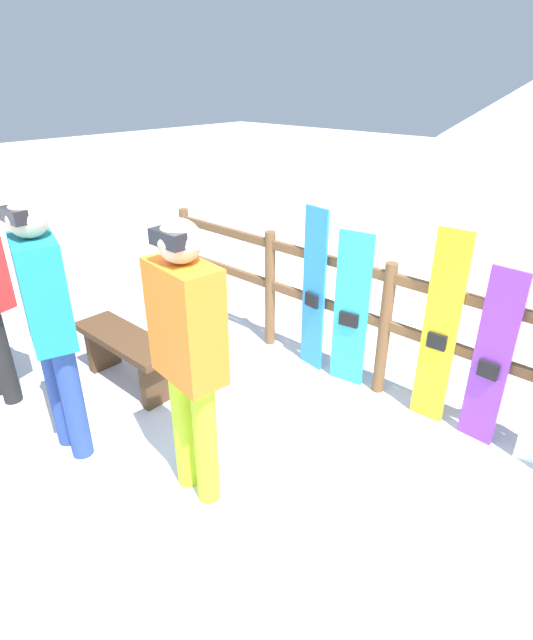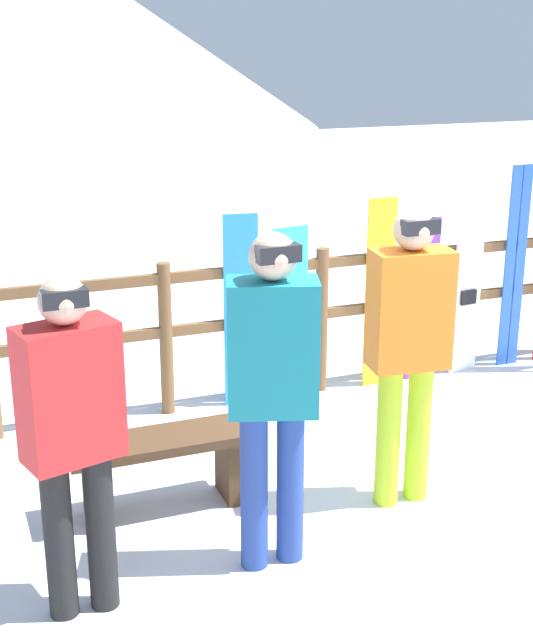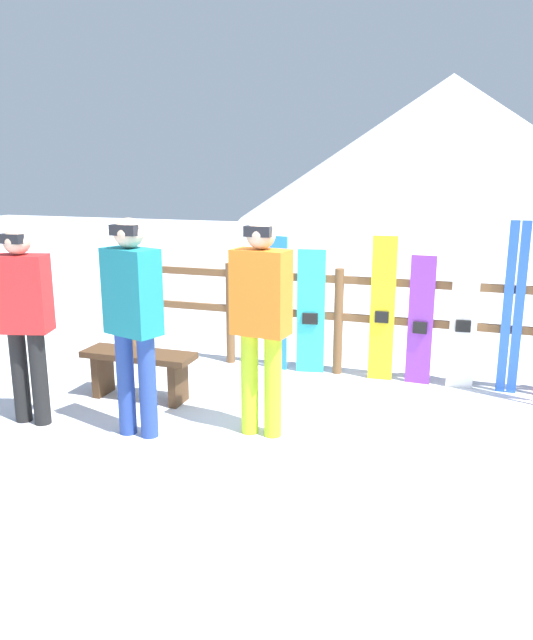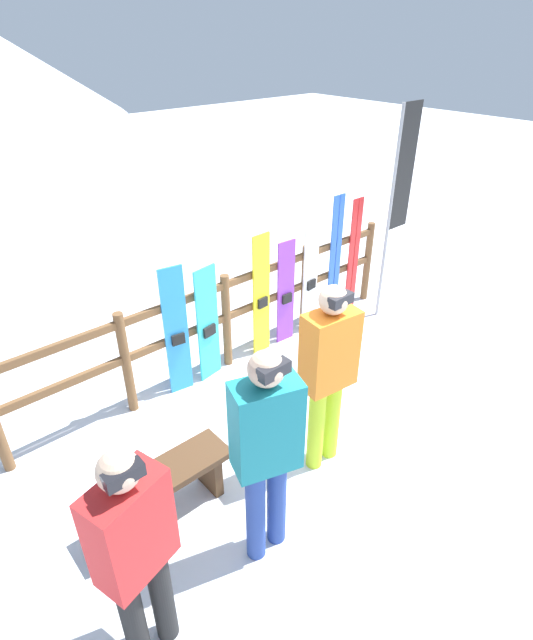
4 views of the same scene
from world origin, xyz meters
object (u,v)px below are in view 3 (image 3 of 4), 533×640
bench (139,365)px  ski_pair_blue (513,309)px  snowboard_blue (276,304)px  snowboard_purple (420,321)px  snowboard_white (464,319)px  person_red (24,313)px  person_teal (133,312)px  snowboard_yellow (382,310)px  person_orange (261,313)px  snowboard_cyan (311,312)px

bench → ski_pair_blue: bearing=21.3°
snowboard_blue → snowboard_purple: snowboard_blue is taller
snowboard_white → person_red: bearing=-149.0°
person_teal → snowboard_yellow: person_teal is taller
person_orange → snowboard_purple: bearing=56.8°
person_red → snowboard_yellow: size_ratio=1.12×
ski_pair_blue → person_teal: bearing=-145.2°
bench → snowboard_cyan: snowboard_cyan is taller
person_red → person_teal: bearing=3.5°
snowboard_cyan → snowboard_yellow: (0.77, 0.00, 0.09)m
snowboard_purple → snowboard_yellow: bearing=180.0°
bench → ski_pair_blue: ski_pair_blue is taller
bench → snowboard_white: 3.27m
person_teal → snowboard_blue: 2.18m
bench → snowboard_blue: 1.70m
snowboard_blue → snowboard_purple: bearing=-0.0°
bench → person_orange: person_orange is taller
person_orange → snowboard_yellow: person_orange is taller
snowboard_purple → ski_pair_blue: ski_pair_blue is taller
bench → person_orange: size_ratio=0.61×
person_red → snowboard_blue: 2.68m
snowboard_purple → ski_pair_blue: (0.88, 0.00, 0.19)m
person_red → person_teal: (1.03, 0.06, 0.07)m
person_red → snowboard_cyan: 2.94m
ski_pair_blue → bench: bearing=-158.7°
bench → snowboard_purple: (2.54, 1.33, 0.33)m
bench → person_red: person_red is taller
snowboard_yellow → person_teal: bearing=-129.7°
snowboard_cyan → ski_pair_blue: ski_pair_blue is taller
bench → snowboard_cyan: 1.94m
person_teal → ski_pair_blue: person_teal is taller
person_teal → snowboard_blue: size_ratio=1.22×
snowboard_purple → snowboard_white: snowboard_white is taller
bench → person_orange: (1.40, -0.41, 0.72)m
person_orange → snowboard_white: (1.56, 1.74, -0.33)m
bench → ski_pair_blue: size_ratio=0.64×
person_teal → snowboard_white: 3.30m
bench → person_red: size_ratio=0.64×
bench → ski_pair_blue: (3.41, 1.33, 0.52)m
bench → person_teal: bearing=-61.3°
person_orange → ski_pair_blue: (2.01, 1.74, -0.20)m
bench → snowboard_yellow: size_ratio=0.72×
person_red → person_teal: size_ratio=0.94×
person_red → snowboard_white: person_red is taller
bench → snowboard_blue: size_ratio=0.74×
snowboard_purple → person_orange: bearing=-123.2°
snowboard_yellow → snowboard_purple: 0.40m
person_red → snowboard_blue: (1.59, 2.14, -0.26)m
person_orange → person_red: bearing=-168.6°
snowboard_blue → ski_pair_blue: (2.44, 0.00, 0.12)m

